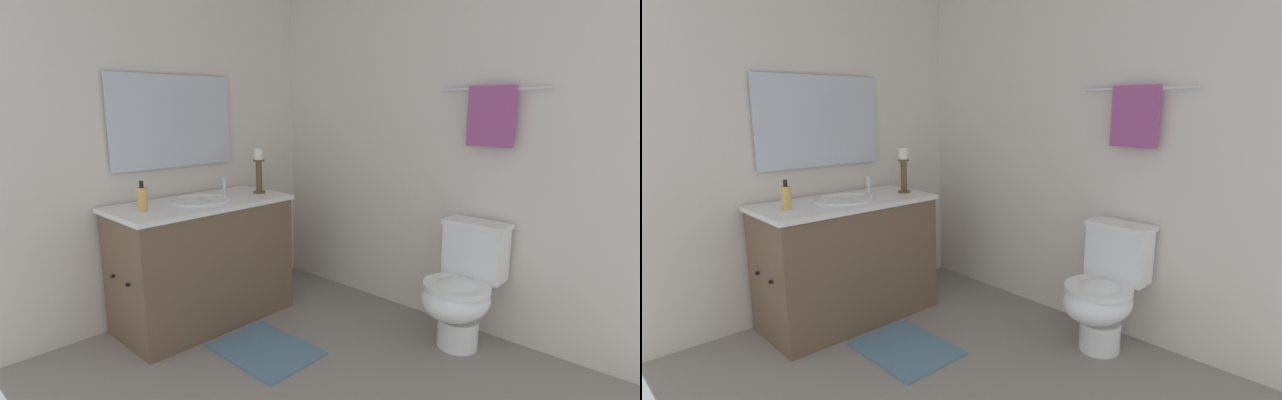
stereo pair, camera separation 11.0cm
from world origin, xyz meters
TOP-DOWN VIEW (x-y plane):
  - floor at (0.00, 0.00)m, footprint 2.84×2.32m
  - wall_back at (0.00, 1.16)m, footprint 2.84×0.04m
  - wall_left at (-1.42, 0.00)m, footprint 0.04×2.32m
  - vanity_cabinet at (-1.10, 0.02)m, footprint 0.58×1.14m
  - sink_basin at (-1.10, 0.03)m, footprint 0.40×0.40m
  - mirror at (-1.38, 0.02)m, footprint 0.02×0.89m
  - candle_holder_tall at (-1.05, 0.48)m, footprint 0.09×0.09m
  - soap_bottle at (-1.09, -0.37)m, footprint 0.06×0.06m
  - toilet at (0.33, 0.88)m, footprint 0.39×0.54m
  - towel_bar at (0.35, 1.10)m, footprint 0.67×0.02m
  - towel_near_vanity at (0.35, 1.08)m, footprint 0.28×0.03m
  - bath_mat at (-0.47, 0.02)m, footprint 0.60×0.44m

SIDE VIEW (x-z plane):
  - floor at x=0.00m, z-range -0.02..0.00m
  - bath_mat at x=-0.47m, z-range 0.00..0.02m
  - toilet at x=0.33m, z-range -0.01..0.74m
  - vanity_cabinet at x=-1.10m, z-range 0.00..0.83m
  - sink_basin at x=-1.10m, z-range 0.66..0.91m
  - soap_bottle at x=-1.09m, z-range 0.81..0.99m
  - candle_holder_tall at x=-1.05m, z-range 0.83..1.15m
  - wall_back at x=0.00m, z-range 0.00..2.45m
  - wall_left at x=-1.42m, z-range 0.00..2.45m
  - mirror at x=-1.38m, z-range 1.02..1.64m
  - towel_near_vanity at x=0.35m, z-range 1.20..1.55m
  - towel_bar at x=0.35m, z-range 1.52..1.54m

